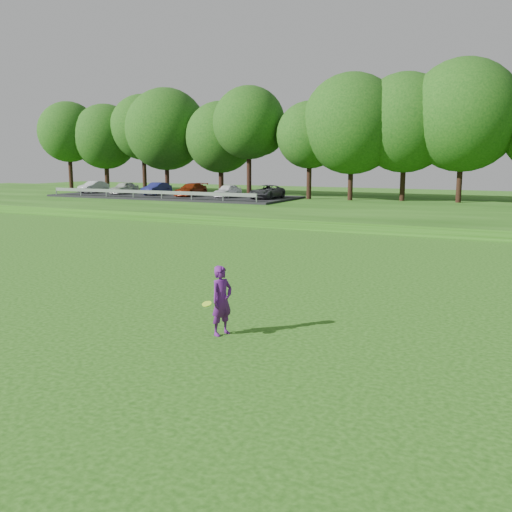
% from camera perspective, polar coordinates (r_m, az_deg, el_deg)
% --- Properties ---
extents(ground, '(140.00, 140.00, 0.00)m').
position_cam_1_polar(ground, '(15.99, -3.13, -6.06)').
color(ground, '#1A470D').
rests_on(ground, ground).
extents(berm, '(130.00, 30.00, 0.60)m').
position_cam_1_polar(berm, '(48.19, 16.94, 4.52)').
color(berm, '#1A470D').
rests_on(berm, ground).
extents(walking_path, '(130.00, 1.60, 0.04)m').
position_cam_1_polar(walking_path, '(34.54, 13.20, 2.30)').
color(walking_path, gray).
rests_on(walking_path, ground).
extents(treeline, '(104.00, 7.00, 15.00)m').
position_cam_1_polar(treeline, '(52.11, 18.10, 13.42)').
color(treeline, '#133F0E').
rests_on(treeline, berm).
extents(parking_lot, '(24.00, 9.00, 1.38)m').
position_cam_1_polar(parking_lot, '(55.71, -7.81, 6.28)').
color(parking_lot, black).
rests_on(parking_lot, berm).
extents(woman, '(0.60, 0.99, 1.75)m').
position_cam_1_polar(woman, '(14.19, -3.45, -4.46)').
color(woman, '#57186F').
rests_on(woman, ground).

